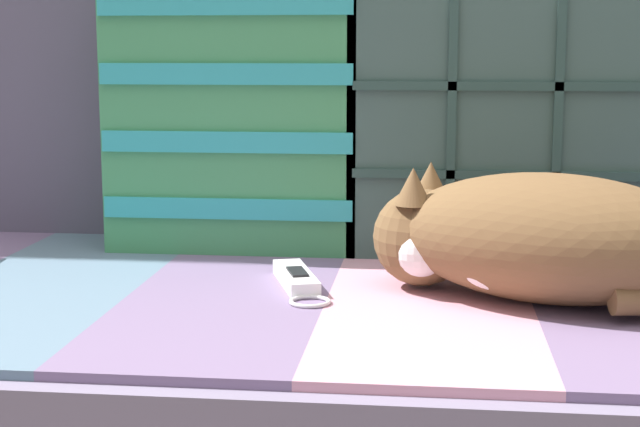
{
  "coord_description": "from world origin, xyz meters",
  "views": [
    {
      "loc": [
        0.0,
        -1.08,
        0.64
      ],
      "look_at": [
        -0.13,
        0.06,
        0.45
      ],
      "focal_mm": 55.0,
      "sensor_mm": 36.0,
      "label": 1
    }
  ],
  "objects_px": {
    "couch": "(424,418)",
    "throw_pillow_quilted": "(499,127)",
    "sleeping_cat": "(526,239)",
    "throw_pillow_striped": "(233,106)",
    "game_remote_far": "(295,280)"
  },
  "relations": [
    {
      "from": "couch",
      "to": "throw_pillow_quilted",
      "type": "relative_size",
      "value": 4.15
    },
    {
      "from": "sleeping_cat",
      "to": "couch",
      "type": "bearing_deg",
      "value": 150.28
    },
    {
      "from": "throw_pillow_striped",
      "to": "sleeping_cat",
      "type": "height_order",
      "value": "throw_pillow_striped"
    },
    {
      "from": "couch",
      "to": "sleeping_cat",
      "type": "xyz_separation_m",
      "value": [
        0.12,
        -0.07,
        0.25
      ]
    },
    {
      "from": "couch",
      "to": "sleeping_cat",
      "type": "relative_size",
      "value": 4.13
    },
    {
      "from": "throw_pillow_striped",
      "to": "game_remote_far",
      "type": "xyz_separation_m",
      "value": [
        0.12,
        -0.24,
        -0.2
      ]
    },
    {
      "from": "couch",
      "to": "sleeping_cat",
      "type": "distance_m",
      "value": 0.28
    },
    {
      "from": "throw_pillow_quilted",
      "to": "sleeping_cat",
      "type": "bearing_deg",
      "value": -86.23
    },
    {
      "from": "couch",
      "to": "game_remote_far",
      "type": "distance_m",
      "value": 0.25
    },
    {
      "from": "throw_pillow_quilted",
      "to": "throw_pillow_striped",
      "type": "distance_m",
      "value": 0.38
    },
    {
      "from": "throw_pillow_quilted",
      "to": "sleeping_cat",
      "type": "relative_size",
      "value": 0.99
    },
    {
      "from": "couch",
      "to": "sleeping_cat",
      "type": "height_order",
      "value": "sleeping_cat"
    },
    {
      "from": "throw_pillow_quilted",
      "to": "game_remote_far",
      "type": "xyz_separation_m",
      "value": [
        -0.26,
        -0.24,
        -0.17
      ]
    },
    {
      "from": "sleeping_cat",
      "to": "throw_pillow_striped",
      "type": "bearing_deg",
      "value": 146.3
    },
    {
      "from": "throw_pillow_striped",
      "to": "sleeping_cat",
      "type": "distance_m",
      "value": 0.5
    }
  ]
}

